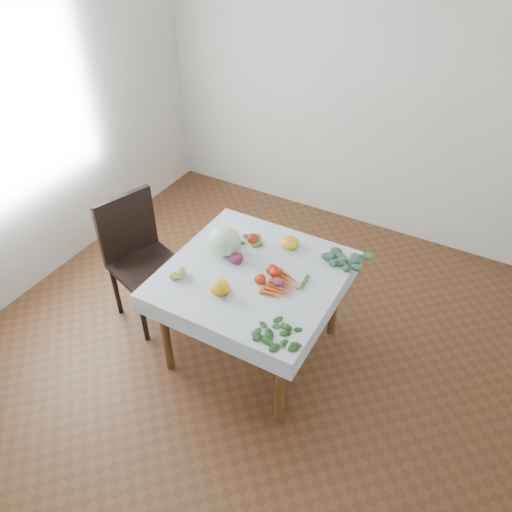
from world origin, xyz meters
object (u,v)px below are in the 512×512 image
at_px(carrot_bunch, 283,286).
at_px(cabbage, 225,241).
at_px(heirloom_back, 290,243).
at_px(table, 253,284).
at_px(chair, 138,251).

bearing_deg(carrot_bunch, cabbage, 166.47).
xyz_separation_m(heirloom_back, carrot_bunch, (0.14, -0.39, -0.03)).
height_order(table, heirloom_back, heirloom_back).
bearing_deg(heirloom_back, table, -104.38).
relative_size(chair, carrot_bunch, 3.69).
relative_size(table, cabbage, 4.43).
xyz_separation_m(table, cabbage, (-0.27, 0.09, 0.20)).
relative_size(table, chair, 0.98).
height_order(cabbage, heirloom_back, cabbage).
distance_m(table, cabbage, 0.35).
distance_m(heirloom_back, carrot_bunch, 0.42).
height_order(chair, cabbage, chair).
relative_size(chair, heirloom_back, 8.29).
height_order(chair, carrot_bunch, chair).
bearing_deg(chair, cabbage, 10.09).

